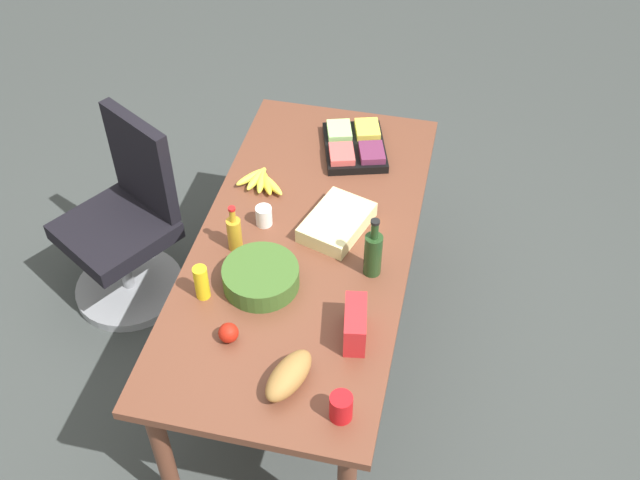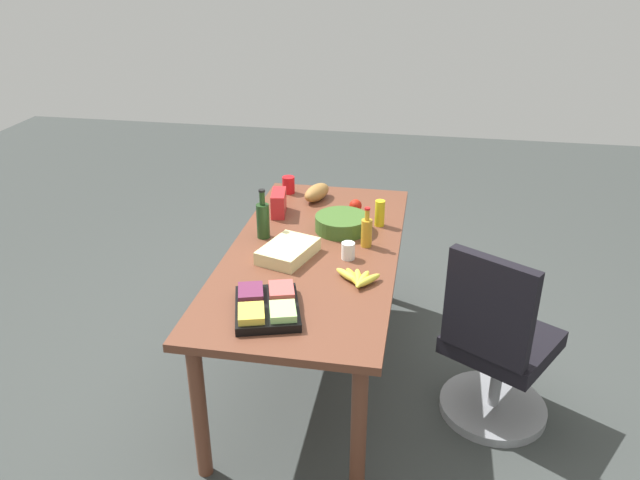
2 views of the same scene
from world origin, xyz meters
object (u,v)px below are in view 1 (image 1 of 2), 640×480
object	(u,v)px
banana_bunch	(261,181)
sheet_cake	(337,222)
wine_bottle	(373,253)
salad_bowl	(261,277)
conference_table	(305,255)
dressing_bottle	(234,233)
red_solo_cup	(341,407)
paper_cup	(264,216)
bread_loaf	(289,375)
mustard_bottle	(202,282)
fruit_platter	(355,145)
apple_red	(228,333)
office_chair	(127,233)
chip_bag_red	(355,324)

from	to	relation	value
banana_bunch	sheet_cake	size ratio (longest dim) A/B	0.76
wine_bottle	salad_bowl	world-z (taller)	wine_bottle
conference_table	dressing_bottle	world-z (taller)	dressing_bottle
wine_bottle	red_solo_cup	world-z (taller)	wine_bottle
paper_cup	bread_loaf	world-z (taller)	bread_loaf
mustard_bottle	red_solo_cup	size ratio (longest dim) A/B	1.40
mustard_bottle	paper_cup	xyz separation A→B (m)	(-0.45, 0.12, -0.03)
salad_bowl	banana_bunch	bearing A→B (deg)	-164.22
wine_bottle	fruit_platter	world-z (taller)	wine_bottle
conference_table	apple_red	distance (m)	0.60
wine_bottle	fruit_platter	distance (m)	0.79
conference_table	salad_bowl	xyz separation A→B (m)	(0.28, -0.11, 0.13)
office_chair	chip_bag_red	world-z (taller)	office_chair
office_chair	salad_bowl	size ratio (longest dim) A/B	3.30
dressing_bottle	wine_bottle	bearing A→B (deg)	89.05
wine_bottle	dressing_bottle	size ratio (longest dim) A/B	1.26
mustard_bottle	red_solo_cup	world-z (taller)	mustard_bottle
bread_loaf	apple_red	bearing A→B (deg)	-117.94
dressing_bottle	office_chair	bearing A→B (deg)	-115.40
fruit_platter	chip_bag_red	xyz separation A→B (m)	(1.09, 0.21, 0.04)
paper_cup	salad_bowl	world-z (taller)	same
mustard_bottle	fruit_platter	size ratio (longest dim) A/B	0.36
paper_cup	dressing_bottle	distance (m)	0.19
banana_bunch	apple_red	bearing A→B (deg)	8.00
banana_bunch	red_solo_cup	distance (m)	1.25
red_solo_cup	chip_bag_red	xyz separation A→B (m)	(-0.35, -0.02, 0.01)
office_chair	salad_bowl	xyz separation A→B (m)	(0.51, 0.87, 0.44)
mustard_bottle	chip_bag_red	distance (m)	0.62
salad_bowl	dressing_bottle	world-z (taller)	dressing_bottle
wine_bottle	bread_loaf	bearing A→B (deg)	-17.85
wine_bottle	chip_bag_red	distance (m)	0.34
paper_cup	banana_bunch	xyz separation A→B (m)	(-0.24, -0.08, -0.02)
salad_bowl	red_solo_cup	distance (m)	0.67
chip_bag_red	red_solo_cup	bearing A→B (deg)	3.10
wine_bottle	bread_loaf	distance (m)	0.63
bread_loaf	salad_bowl	bearing A→B (deg)	-152.45
office_chair	apple_red	bearing A→B (deg)	45.93
paper_cup	banana_bunch	world-z (taller)	paper_cup
salad_bowl	apple_red	xyz separation A→B (m)	(0.29, -0.04, -0.01)
apple_red	red_solo_cup	world-z (taller)	red_solo_cup
banana_bunch	fruit_platter	size ratio (longest dim) A/B	0.57
office_chair	red_solo_cup	bearing A→B (deg)	51.56
wine_bottle	sheet_cake	bearing A→B (deg)	-138.52
wine_bottle	bread_loaf	world-z (taller)	wine_bottle
fruit_platter	paper_cup	bearing A→B (deg)	-26.04
bread_loaf	chip_bag_red	world-z (taller)	chip_bag_red
paper_cup	red_solo_cup	world-z (taller)	red_solo_cup
dressing_bottle	chip_bag_red	xyz separation A→B (m)	(0.35, 0.57, -0.02)
sheet_cake	red_solo_cup	distance (m)	0.92
wine_bottle	conference_table	bearing A→B (deg)	-110.28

